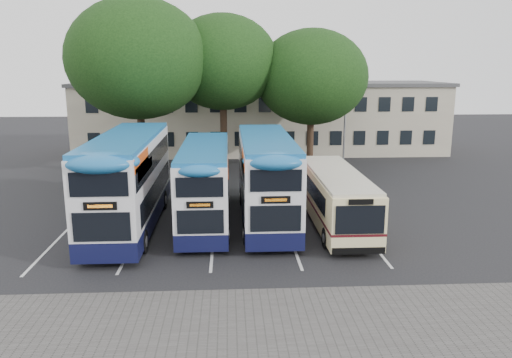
{
  "coord_description": "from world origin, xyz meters",
  "views": [
    {
      "loc": [
        -3.0,
        -18.14,
        7.67
      ],
      "look_at": [
        -1.72,
        5.0,
        2.37
      ],
      "focal_mm": 35.0,
      "sensor_mm": 36.0,
      "label": 1
    }
  ],
  "objects_px": {
    "bus_single": "(335,195)",
    "tree_mid": "(223,62)",
    "bus_dd_left": "(129,177)",
    "bus_dd_mid": "(205,181)",
    "tree_left": "(138,59)",
    "tree_right": "(312,77)",
    "bus_dd_right": "(266,175)",
    "lamp_post": "(346,100)"
  },
  "relations": [
    {
      "from": "tree_mid",
      "to": "bus_dd_right",
      "type": "xyz_separation_m",
      "value": [
        2.19,
        -12.26,
        -5.51
      ]
    },
    {
      "from": "lamp_post",
      "to": "tree_mid",
      "type": "distance_m",
      "value": 9.91
    },
    {
      "from": "bus_single",
      "to": "tree_mid",
      "type": "bearing_deg",
      "value": 112.62
    },
    {
      "from": "lamp_post",
      "to": "bus_dd_right",
      "type": "distance_m",
      "value": 15.96
    },
    {
      "from": "tree_left",
      "to": "tree_mid",
      "type": "relative_size",
      "value": 1.07
    },
    {
      "from": "tree_left",
      "to": "bus_single",
      "type": "height_order",
      "value": "tree_left"
    },
    {
      "from": "bus_dd_mid",
      "to": "tree_left",
      "type": "bearing_deg",
      "value": 114.73
    },
    {
      "from": "lamp_post",
      "to": "bus_dd_right",
      "type": "height_order",
      "value": "lamp_post"
    },
    {
      "from": "bus_dd_mid",
      "to": "bus_single",
      "type": "relative_size",
      "value": 1.04
    },
    {
      "from": "lamp_post",
      "to": "bus_dd_right",
      "type": "bearing_deg",
      "value": -117.11
    },
    {
      "from": "bus_dd_right",
      "to": "bus_single",
      "type": "height_order",
      "value": "bus_dd_right"
    },
    {
      "from": "bus_dd_right",
      "to": "bus_single",
      "type": "xyz_separation_m",
      "value": [
        3.32,
        -0.95,
        -0.83
      ]
    },
    {
      "from": "bus_dd_right",
      "to": "lamp_post",
      "type": "bearing_deg",
      "value": 62.89
    },
    {
      "from": "tree_right",
      "to": "bus_dd_right",
      "type": "height_order",
      "value": "tree_right"
    },
    {
      "from": "tree_left",
      "to": "bus_dd_left",
      "type": "distance_m",
      "value": 12.18
    },
    {
      "from": "tree_mid",
      "to": "bus_single",
      "type": "xyz_separation_m",
      "value": [
        5.5,
        -13.21,
        -6.34
      ]
    },
    {
      "from": "tree_mid",
      "to": "bus_dd_left",
      "type": "bearing_deg",
      "value": -108.82
    },
    {
      "from": "bus_dd_left",
      "to": "bus_dd_right",
      "type": "height_order",
      "value": "bus_dd_left"
    },
    {
      "from": "lamp_post",
      "to": "bus_dd_mid",
      "type": "relative_size",
      "value": 0.96
    },
    {
      "from": "tree_right",
      "to": "bus_dd_left",
      "type": "height_order",
      "value": "tree_right"
    },
    {
      "from": "bus_dd_mid",
      "to": "tree_mid",
      "type": "bearing_deg",
      "value": 86.28
    },
    {
      "from": "tree_mid",
      "to": "tree_right",
      "type": "bearing_deg",
      "value": 1.43
    },
    {
      "from": "tree_left",
      "to": "bus_single",
      "type": "relative_size",
      "value": 1.34
    },
    {
      "from": "bus_dd_left",
      "to": "bus_dd_mid",
      "type": "height_order",
      "value": "bus_dd_left"
    },
    {
      "from": "lamp_post",
      "to": "bus_dd_mid",
      "type": "bearing_deg",
      "value": -125.49
    },
    {
      "from": "tree_left",
      "to": "tree_right",
      "type": "relative_size",
      "value": 1.17
    },
    {
      "from": "tree_left",
      "to": "bus_dd_mid",
      "type": "relative_size",
      "value": 1.28
    },
    {
      "from": "lamp_post",
      "to": "tree_left",
      "type": "height_order",
      "value": "tree_left"
    },
    {
      "from": "tree_mid",
      "to": "bus_dd_left",
      "type": "distance_m",
      "value": 14.72
    },
    {
      "from": "bus_dd_right",
      "to": "bus_single",
      "type": "relative_size",
      "value": 1.14
    },
    {
      "from": "lamp_post",
      "to": "bus_dd_right",
      "type": "relative_size",
      "value": 0.88
    },
    {
      "from": "lamp_post",
      "to": "tree_mid",
      "type": "bearing_deg",
      "value": -169.46
    },
    {
      "from": "bus_dd_mid",
      "to": "lamp_post",
      "type": "bearing_deg",
      "value": 54.51
    },
    {
      "from": "bus_single",
      "to": "tree_right",
      "type": "bearing_deg",
      "value": 86.1
    },
    {
      "from": "tree_right",
      "to": "bus_dd_mid",
      "type": "xyz_separation_m",
      "value": [
        -7.23,
        -12.68,
        -4.67
      ]
    },
    {
      "from": "lamp_post",
      "to": "bus_dd_mid",
      "type": "xyz_separation_m",
      "value": [
        -10.17,
        -14.26,
        -2.92
      ]
    },
    {
      "from": "tree_right",
      "to": "bus_dd_right",
      "type": "relative_size",
      "value": 1.0
    },
    {
      "from": "tree_right",
      "to": "bus_dd_right",
      "type": "xyz_separation_m",
      "value": [
        -4.23,
        -12.42,
        -4.47
      ]
    },
    {
      "from": "tree_left",
      "to": "bus_dd_right",
      "type": "xyz_separation_m",
      "value": [
        7.75,
        -10.05,
        -5.72
      ]
    },
    {
      "from": "tree_left",
      "to": "tree_mid",
      "type": "xyz_separation_m",
      "value": [
        5.57,
        2.21,
        -0.21
      ]
    },
    {
      "from": "bus_dd_left",
      "to": "bus_dd_mid",
      "type": "distance_m",
      "value": 3.64
    },
    {
      "from": "tree_right",
      "to": "bus_dd_right",
      "type": "bearing_deg",
      "value": -108.8
    }
  ]
}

